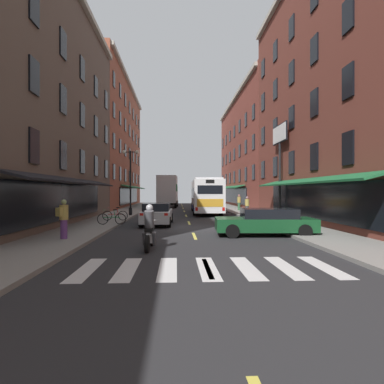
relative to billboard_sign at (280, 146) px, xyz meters
name	(u,v)px	position (x,y,z in m)	size (l,w,h in m)	color
ground_plane	(191,229)	(-7.05, -5.49, -5.67)	(34.80, 80.00, 0.10)	#28282B
lane_centre_dashes	(191,228)	(-7.05, -5.74, -5.62)	(0.14, 73.90, 0.01)	#DBCC4C
crosswalk_near	(207,268)	(-7.05, -15.49, -5.62)	(7.10, 2.80, 0.01)	silver
sidewalk_left	(89,227)	(-12.95, -5.49, -5.55)	(3.00, 80.00, 0.14)	gray
sidewalk_right	(290,226)	(-1.15, -5.49, -5.55)	(3.00, 80.00, 0.14)	gray
storefront_row_left	(27,115)	(-18.43, -1.09, 1.87)	(9.44, 79.90, 17.30)	brown
storefront_row_right	(380,91)	(4.33, -5.50, 2.55)	(9.44, 79.90, 17.81)	#9E8466
billboard_sign	(280,146)	(0.00, 0.00, 0.00)	(0.40, 3.16, 7.11)	black
transit_bus	(206,196)	(-5.02, 7.47, -3.88)	(2.86, 11.29, 3.31)	white
box_truck	(168,192)	(-9.02, 18.84, -3.51)	(2.74, 7.53, 4.16)	white
sedan_near	(157,214)	(-9.13, -3.72, -4.90)	(1.97, 4.59, 1.40)	silver
sedan_mid	(266,222)	(-3.61, -9.02, -4.95)	(4.80, 2.24, 1.31)	#144723
sedan_far	(171,200)	(-8.82, 28.58, -4.88)	(2.06, 4.30, 1.45)	#515154
motorcycle_rider	(150,230)	(-8.90, -12.50, -4.91)	(0.62, 2.07, 1.66)	black
bicycle_near	(112,218)	(-11.81, -4.69, -5.12)	(1.71, 0.48, 0.91)	black
bicycle_mid	(115,215)	(-12.11, -1.94, -5.12)	(1.71, 0.48, 0.91)	black
pedestrian_near	(63,218)	(-12.65, -10.60, -4.61)	(0.46, 0.52, 1.65)	#66387F
pedestrian_mid	(239,202)	(-1.24, 9.79, -4.62)	(0.36, 0.36, 1.67)	#33663F
pedestrian_far	(247,206)	(-1.92, 2.73, -4.68)	(0.36, 0.36, 1.58)	#4C4C51
street_lamp_twin	(130,179)	(-11.80, 3.28, -2.44)	(1.42, 0.32, 5.50)	black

